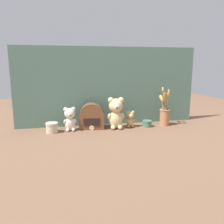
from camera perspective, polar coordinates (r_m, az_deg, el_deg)
The scene contains 9 objects.
ground_plane at distance 1.96m, azimuth 0.13°, elevation -4.09°, with size 4.00×4.00×0.00m, color brown.
backdrop_wall at distance 2.06m, azimuth -0.89°, elevation 6.17°, with size 1.58×0.02×0.67m.
teddy_bear_large at distance 1.94m, azimuth 0.94°, elevation -0.10°, with size 0.14×0.13×0.26m.
teddy_bear_medium at distance 1.91m, azimuth -10.11°, elevation -1.55°, with size 0.10×0.10×0.19m.
teddy_bear_small at distance 2.00m, azimuth 4.45°, elevation -1.60°, with size 0.08×0.07×0.14m.
flower_vase at distance 2.10m, azimuth 12.51°, elevation -0.35°, with size 0.14×0.13×0.34m.
vintage_radio at distance 1.96m, azimuth -4.89°, elevation -1.39°, with size 0.22×0.14×0.21m.
decorative_tin_tall at distance 1.90m, azimuth -14.25°, elevation -3.67°, with size 0.10×0.10×0.08m.
decorative_tin_short at distance 2.04m, azimuth 8.45°, elevation -2.75°, with size 0.08×0.08×0.05m.
Camera 1 is at (-0.41, -1.84, 0.53)m, focal length 38.00 mm.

